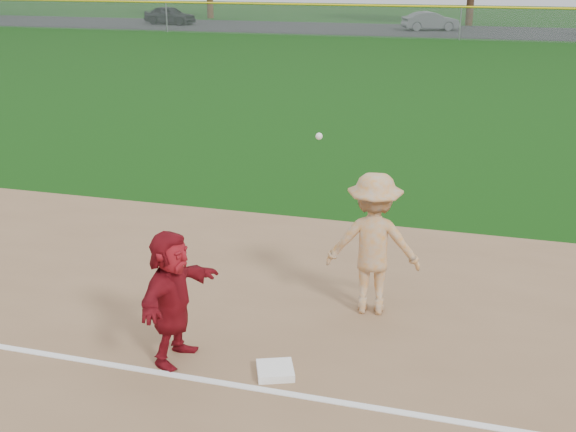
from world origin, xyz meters
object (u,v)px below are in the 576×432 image
(car_left, at_px, (170,15))
(base_runner, at_px, (172,297))
(first_base, at_px, (275,371))
(car_mid, at_px, (431,21))

(car_left, bearing_deg, base_runner, -146.91)
(base_runner, bearing_deg, car_left, 31.80)
(first_base, relative_size, car_left, 0.10)
(car_mid, bearing_deg, car_left, 67.12)
(car_left, bearing_deg, first_base, -145.62)
(car_mid, bearing_deg, first_base, 159.87)
(first_base, distance_m, car_left, 51.70)
(base_runner, bearing_deg, car_mid, 8.67)
(base_runner, height_order, car_left, base_runner)
(base_runner, xyz_separation_m, car_mid, (-1.55, 46.60, -0.19))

